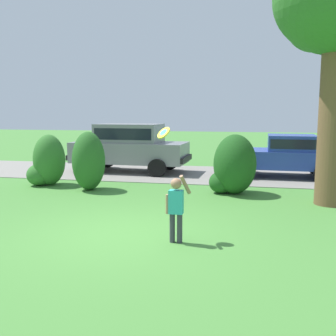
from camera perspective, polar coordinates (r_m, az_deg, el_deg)
name	(u,v)px	position (r m, az deg, el deg)	size (l,w,h in m)	color
ground_plane	(123,233)	(8.07, -6.46, -9.31)	(80.00, 80.00, 0.00)	#478438
driveway_strip	(185,174)	(15.37, 2.50, -0.84)	(28.00, 4.40, 0.02)	gray
shrub_near_tree	(47,163)	(13.55, -16.98, 0.72)	(1.20, 1.11, 1.67)	#33702B
shrub_centre_left	(89,161)	(12.39, -11.34, 1.00)	(0.99, 1.14, 1.80)	#286023
shrub_centre	(233,166)	(11.77, 9.39, 0.26)	(1.38, 1.33, 1.75)	#1E511C
parked_sedan	(285,154)	(15.18, 16.48, 1.91)	(4.44, 2.18, 1.56)	#28429E
parked_suv	(130,145)	(15.81, -5.54, 3.28)	(4.77, 2.24, 1.92)	gray
child_thrower	(176,205)	(7.29, 1.17, -5.31)	(0.46, 0.26, 1.29)	#383842
frisbee	(164,133)	(7.46, -0.63, 5.09)	(0.33, 0.25, 0.30)	yellow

